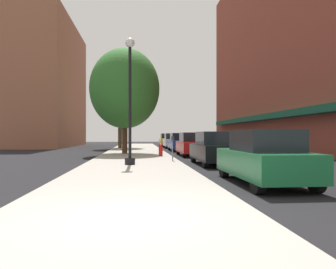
{
  "coord_description": "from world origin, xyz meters",
  "views": [
    {
      "loc": [
        0.2,
        -5.45,
        1.51
      ],
      "look_at": [
        2.9,
        23.42,
        1.52
      ],
      "focal_mm": 34.21,
      "sensor_mm": 36.0,
      "label": 1
    }
  ],
  "objects_px": {
    "fire_hydrant": "(161,150)",
    "car_yellow": "(167,140)",
    "lamppost": "(130,98)",
    "car_black": "(214,149)",
    "tree_mid": "(125,89)",
    "car_white": "(172,141)",
    "car_green": "(263,158)",
    "car_blue": "(180,142)",
    "tree_near": "(120,100)",
    "parking_meter_near": "(173,145)",
    "car_red": "(192,145)"
  },
  "relations": [
    {
      "from": "fire_hydrant",
      "to": "car_yellow",
      "type": "bearing_deg",
      "value": 83.88
    },
    {
      "from": "lamppost",
      "to": "car_black",
      "type": "distance_m",
      "value": 4.87
    },
    {
      "from": "tree_mid",
      "to": "car_white",
      "type": "xyz_separation_m",
      "value": [
        4.78,
        11.94,
        -4.1
      ]
    },
    {
      "from": "tree_mid",
      "to": "car_green",
      "type": "xyz_separation_m",
      "value": [
        4.78,
        -14.37,
        -4.1
      ]
    },
    {
      "from": "car_white",
      "to": "car_yellow",
      "type": "height_order",
      "value": "same"
    },
    {
      "from": "car_black",
      "to": "car_green",
      "type": "bearing_deg",
      "value": -91.49
    },
    {
      "from": "car_blue",
      "to": "car_white",
      "type": "distance_m",
      "value": 6.5
    },
    {
      "from": "car_black",
      "to": "car_yellow",
      "type": "distance_m",
      "value": 26.8
    },
    {
      "from": "tree_near",
      "to": "car_black",
      "type": "bearing_deg",
      "value": -72.56
    },
    {
      "from": "tree_near",
      "to": "car_black",
      "type": "xyz_separation_m",
      "value": [
        5.69,
        -18.13,
        -4.36
      ]
    },
    {
      "from": "parking_meter_near",
      "to": "car_black",
      "type": "xyz_separation_m",
      "value": [
        1.95,
        -1.41,
        -0.14
      ]
    },
    {
      "from": "fire_hydrant",
      "to": "lamppost",
      "type": "bearing_deg",
      "value": -107.92
    },
    {
      "from": "car_blue",
      "to": "car_white",
      "type": "height_order",
      "value": "same"
    },
    {
      "from": "car_black",
      "to": "car_yellow",
      "type": "bearing_deg",
      "value": 88.51
    },
    {
      "from": "car_black",
      "to": "car_red",
      "type": "xyz_separation_m",
      "value": [
        0.0,
        6.7,
        0.0
      ]
    },
    {
      "from": "car_red",
      "to": "parking_meter_near",
      "type": "bearing_deg",
      "value": -112.15
    },
    {
      "from": "car_black",
      "to": "fire_hydrant",
      "type": "bearing_deg",
      "value": 113.71
    },
    {
      "from": "tree_mid",
      "to": "car_blue",
      "type": "relative_size",
      "value": 1.8
    },
    {
      "from": "tree_near",
      "to": "car_red",
      "type": "bearing_deg",
      "value": -63.52
    },
    {
      "from": "lamppost",
      "to": "car_green",
      "type": "distance_m",
      "value": 7.37
    },
    {
      "from": "parking_meter_near",
      "to": "tree_near",
      "type": "xyz_separation_m",
      "value": [
        -3.74,
        16.72,
        4.22
      ]
    },
    {
      "from": "car_black",
      "to": "parking_meter_near",
      "type": "bearing_deg",
      "value": 142.71
    },
    {
      "from": "tree_near",
      "to": "tree_mid",
      "type": "height_order",
      "value": "tree_near"
    },
    {
      "from": "tree_mid",
      "to": "parking_meter_near",
      "type": "bearing_deg",
      "value": -67.0
    },
    {
      "from": "tree_mid",
      "to": "car_yellow",
      "type": "height_order",
      "value": "tree_mid"
    },
    {
      "from": "fire_hydrant",
      "to": "parking_meter_near",
      "type": "xyz_separation_m",
      "value": [
        0.39,
        -3.57,
        0.43
      ]
    },
    {
      "from": "tree_near",
      "to": "lamppost",
      "type": "bearing_deg",
      "value": -85.41
    },
    {
      "from": "fire_hydrant",
      "to": "car_white",
      "type": "relative_size",
      "value": 0.18
    },
    {
      "from": "fire_hydrant",
      "to": "car_blue",
      "type": "relative_size",
      "value": 0.18
    },
    {
      "from": "car_red",
      "to": "car_white",
      "type": "xyz_separation_m",
      "value": [
        0.0,
        13.32,
        0.0
      ]
    },
    {
      "from": "lamppost",
      "to": "car_red",
      "type": "height_order",
      "value": "lamppost"
    },
    {
      "from": "car_black",
      "to": "car_blue",
      "type": "bearing_deg",
      "value": 88.51
    },
    {
      "from": "fire_hydrant",
      "to": "tree_near",
      "type": "distance_m",
      "value": 14.35
    },
    {
      "from": "fire_hydrant",
      "to": "tree_near",
      "type": "relative_size",
      "value": 0.1
    },
    {
      "from": "car_red",
      "to": "car_white",
      "type": "distance_m",
      "value": 13.32
    },
    {
      "from": "lamppost",
      "to": "car_black",
      "type": "height_order",
      "value": "lamppost"
    },
    {
      "from": "tree_mid",
      "to": "car_blue",
      "type": "xyz_separation_m",
      "value": [
        4.78,
        5.44,
        -4.1
      ]
    },
    {
      "from": "car_green",
      "to": "car_white",
      "type": "bearing_deg",
      "value": 87.84
    },
    {
      "from": "car_white",
      "to": "car_yellow",
      "type": "distance_m",
      "value": 6.79
    },
    {
      "from": "lamppost",
      "to": "car_red",
      "type": "xyz_separation_m",
      "value": [
        4.18,
        7.41,
        -2.39
      ]
    },
    {
      "from": "car_blue",
      "to": "car_white",
      "type": "relative_size",
      "value": 1.0
    },
    {
      "from": "lamppost",
      "to": "fire_hydrant",
      "type": "distance_m",
      "value": 6.55
    },
    {
      "from": "tree_near",
      "to": "car_green",
      "type": "bearing_deg",
      "value": -76.88
    },
    {
      "from": "car_green",
      "to": "car_blue",
      "type": "height_order",
      "value": "same"
    },
    {
      "from": "fire_hydrant",
      "to": "tree_near",
      "type": "bearing_deg",
      "value": 104.3
    },
    {
      "from": "fire_hydrant",
      "to": "car_black",
      "type": "distance_m",
      "value": 5.51
    },
    {
      "from": "fire_hydrant",
      "to": "tree_mid",
      "type": "height_order",
      "value": "tree_mid"
    },
    {
      "from": "car_white",
      "to": "lamppost",
      "type": "bearing_deg",
      "value": -103.47
    },
    {
      "from": "tree_near",
      "to": "car_green",
      "type": "height_order",
      "value": "tree_near"
    },
    {
      "from": "parking_meter_near",
      "to": "tree_mid",
      "type": "bearing_deg",
      "value": 113.0
    }
  ]
}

